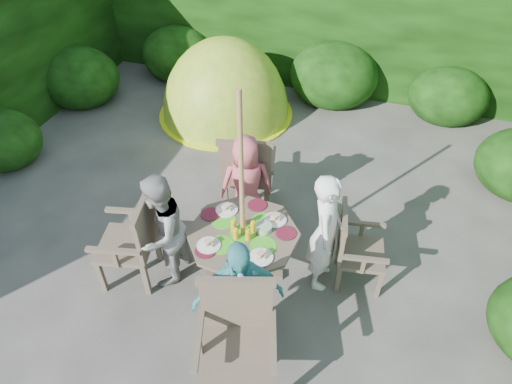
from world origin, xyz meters
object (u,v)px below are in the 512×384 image
(child_back, at_px, (246,184))
(garden_chair_front, at_px, (236,338))
(garden_chair_right, at_px, (354,248))
(garden_chair_left, at_px, (133,240))
(child_left, at_px, (161,232))
(dome_tent, at_px, (226,114))
(parasol_pole, at_px, (242,198))
(child_front, at_px, (238,300))
(patio_table, at_px, (243,240))
(child_right, at_px, (326,233))
(garden_chair_back, at_px, (247,171))

(child_back, bearing_deg, garden_chair_front, 81.21)
(garden_chair_right, relative_size, garden_chair_left, 0.88)
(child_left, bearing_deg, dome_tent, -169.81)
(parasol_pole, distance_m, child_front, 0.91)
(patio_table, height_order, child_right, child_right)
(garden_chair_back, height_order, child_right, child_right)
(child_back, bearing_deg, garden_chair_back, -97.53)
(child_left, height_order, dome_tent, child_left)
(parasol_pole, height_order, garden_chair_front, parasol_pole)
(garden_chair_left, relative_size, dome_tent, 0.41)
(patio_table, distance_m, child_front, 0.81)
(child_right, bearing_deg, garden_chair_back, 48.06)
(patio_table, xyz_separation_m, dome_tent, (-1.39, 3.01, -0.55))
(parasol_pole, relative_size, garden_chair_left, 2.22)
(patio_table, bearing_deg, garden_chair_back, 107.53)
(parasol_pole, xyz_separation_m, dome_tent, (-1.39, 3.01, -1.10))
(child_right, bearing_deg, patio_table, 101.44)
(child_back, distance_m, dome_tent, 2.60)
(garden_chair_left, height_order, garden_chair_back, garden_chair_back)
(garden_chair_left, xyz_separation_m, child_right, (1.81, 0.56, 0.15))
(dome_tent, bearing_deg, parasol_pole, -71.78)
(child_front, height_order, dome_tent, child_front)
(garden_chair_back, xyz_separation_m, child_back, (0.09, -0.27, 0.04))
(garden_chair_front, xyz_separation_m, child_front, (-0.08, 0.27, 0.11))
(parasol_pole, height_order, dome_tent, parasol_pole)
(garden_chair_right, xyz_separation_m, garden_chair_front, (-0.74, -1.37, 0.10))
(garden_chair_back, height_order, child_front, child_front)
(child_back, relative_size, child_front, 0.90)
(garden_chair_back, bearing_deg, garden_chair_left, 48.97)
(garden_chair_right, bearing_deg, child_back, 61.22)
(child_front, bearing_deg, garden_chair_left, 130.39)
(garden_chair_right, bearing_deg, child_right, 98.59)
(garden_chair_back, xyz_separation_m, child_front, (0.56, -1.80, 0.11))
(child_left, xyz_separation_m, child_front, (1.00, -0.53, 0.02))
(garden_chair_front, relative_size, dome_tent, 0.43)
(parasol_pole, relative_size, garden_chair_back, 2.10)
(child_front, relative_size, dome_tent, 0.55)
(patio_table, relative_size, garden_chair_right, 1.62)
(garden_chair_back, distance_m, child_left, 1.35)
(dome_tent, bearing_deg, garden_chair_back, -68.21)
(garden_chair_front, distance_m, dome_tent, 4.43)
(garden_chair_back, xyz_separation_m, garden_chair_front, (0.64, -2.08, -0.00))
(garden_chair_left, bearing_deg, child_front, 57.50)
(child_right, bearing_deg, garden_chair_left, 101.67)
(garden_chair_front, bearing_deg, child_front, 89.17)
(child_right, height_order, child_back, child_right)
(child_left, bearing_deg, parasol_pole, 106.33)
(garden_chair_right, distance_m, garden_chair_back, 1.55)
(patio_table, distance_m, garden_chair_right, 1.10)
(garden_chair_front, height_order, dome_tent, dome_tent)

